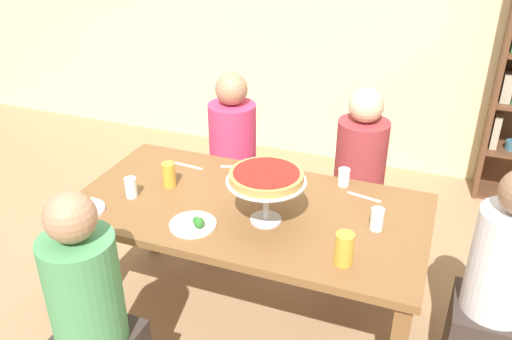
% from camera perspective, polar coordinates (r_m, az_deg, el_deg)
% --- Properties ---
extents(ground_plane, '(12.00, 12.00, 0.00)m').
position_cam_1_polar(ground_plane, '(3.09, -0.68, -15.58)').
color(ground_plane, '#9E7A56').
extents(dining_table, '(1.74, 0.89, 0.74)m').
position_cam_1_polar(dining_table, '(2.68, -0.76, -5.41)').
color(dining_table, brown).
rests_on(dining_table, ground_plane).
extents(diner_head_east, '(0.34, 0.34, 1.15)m').
position_cam_1_polar(diner_head_east, '(2.69, 24.19, -12.57)').
color(diner_head_east, '#382D28').
rests_on(diner_head_east, ground_plane).
extents(diner_far_left, '(0.34, 0.34, 1.15)m').
position_cam_1_polar(diner_far_left, '(3.50, -2.45, -0.03)').
color(diner_far_left, '#382D28').
rests_on(diner_far_left, ground_plane).
extents(diner_near_left, '(0.34, 0.34, 1.15)m').
position_cam_1_polar(diner_near_left, '(2.43, -17.13, -15.97)').
color(diner_near_left, '#382D28').
rests_on(diner_near_left, ground_plane).
extents(diner_far_right, '(0.34, 0.34, 1.15)m').
position_cam_1_polar(diner_far_right, '(3.31, 10.78, -2.25)').
color(diner_far_right, '#382D28').
rests_on(diner_far_right, ground_plane).
extents(deep_dish_pizza_stand, '(0.37, 0.37, 0.26)m').
position_cam_1_polar(deep_dish_pizza_stand, '(2.41, 1.10, -1.04)').
color(deep_dish_pizza_stand, silver).
rests_on(deep_dish_pizza_stand, dining_table).
extents(salad_plate_near_diner, '(0.22, 0.22, 0.06)m').
position_cam_1_polar(salad_plate_near_diner, '(2.49, -6.64, -5.75)').
color(salad_plate_near_diner, white).
rests_on(salad_plate_near_diner, dining_table).
extents(salad_plate_far_diner, '(0.21, 0.21, 0.06)m').
position_cam_1_polar(salad_plate_far_diner, '(2.72, -18.00, -3.99)').
color(salad_plate_far_diner, white).
rests_on(salad_plate_far_diner, dining_table).
extents(beer_glass_amber_tall, '(0.07, 0.07, 0.13)m').
position_cam_1_polar(beer_glass_amber_tall, '(2.81, -9.29, -0.50)').
color(beer_glass_amber_tall, gold).
rests_on(beer_glass_amber_tall, dining_table).
extents(beer_glass_amber_short, '(0.08, 0.08, 0.14)m').
position_cam_1_polar(beer_glass_amber_short, '(2.25, 9.41, -8.31)').
color(beer_glass_amber_short, gold).
rests_on(beer_glass_amber_short, dining_table).
extents(water_glass_clear_near, '(0.06, 0.06, 0.09)m').
position_cam_1_polar(water_glass_clear_near, '(2.83, 9.36, -0.76)').
color(water_glass_clear_near, white).
rests_on(water_glass_clear_near, dining_table).
extents(water_glass_clear_far, '(0.06, 0.06, 0.11)m').
position_cam_1_polar(water_glass_clear_far, '(2.50, 12.80, -5.15)').
color(water_glass_clear_far, white).
rests_on(water_glass_clear_far, dining_table).
extents(water_glass_clear_spare, '(0.06, 0.06, 0.11)m').
position_cam_1_polar(water_glass_clear_spare, '(2.76, -13.21, -1.84)').
color(water_glass_clear_spare, white).
rests_on(water_glass_clear_spare, dining_table).
extents(cutlery_fork_near, '(0.18, 0.05, 0.00)m').
position_cam_1_polar(cutlery_fork_near, '(2.76, 11.48, -2.84)').
color(cutlery_fork_near, silver).
rests_on(cutlery_fork_near, dining_table).
extents(cutlery_knife_near, '(0.17, 0.08, 0.00)m').
position_cam_1_polar(cutlery_knife_near, '(3.00, -2.09, 0.39)').
color(cutlery_knife_near, silver).
rests_on(cutlery_knife_near, dining_table).
extents(cutlery_fork_far, '(0.18, 0.03, 0.00)m').
position_cam_1_polar(cutlery_fork_far, '(3.03, -7.22, 0.43)').
color(cutlery_fork_far, silver).
rests_on(cutlery_fork_far, dining_table).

